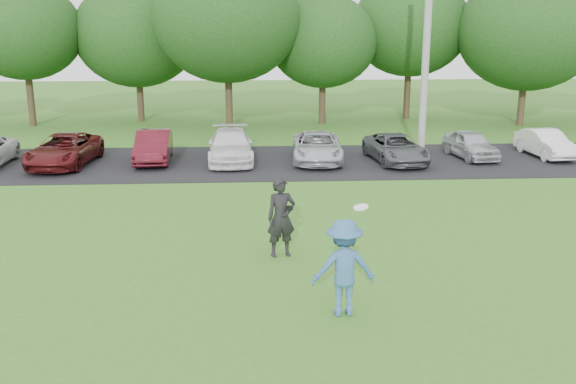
# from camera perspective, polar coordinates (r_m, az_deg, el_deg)

# --- Properties ---
(ground) EXTENTS (100.00, 100.00, 0.00)m
(ground) POSITION_cam_1_polar(r_m,az_deg,el_deg) (12.93, 0.92, -9.59)
(ground) COLOR #387020
(ground) RESTS_ON ground
(parking_lot) EXTENTS (32.00, 6.50, 0.03)m
(parking_lot) POSITION_cam_1_polar(r_m,az_deg,el_deg) (25.32, -1.25, 2.70)
(parking_lot) COLOR black
(parking_lot) RESTS_ON ground
(utility_pole) EXTENTS (0.28, 0.28, 10.17)m
(utility_pole) POSITION_cam_1_polar(r_m,az_deg,el_deg) (25.39, 12.28, 13.94)
(utility_pole) COLOR gray
(utility_pole) RESTS_ON ground
(frisbee_player) EXTENTS (1.25, 0.77, 2.19)m
(frisbee_player) POSITION_cam_1_polar(r_m,az_deg,el_deg) (12.05, 4.98, -6.71)
(frisbee_player) COLOR #356297
(frisbee_player) RESTS_ON ground
(camera_bystander) EXTENTS (0.78, 0.61, 1.89)m
(camera_bystander) POSITION_cam_1_polar(r_m,az_deg,el_deg) (14.96, -0.61, -2.27)
(camera_bystander) COLOR black
(camera_bystander) RESTS_ON ground
(parked_cars) EXTENTS (30.46, 4.71, 1.22)m
(parked_cars) POSITION_cam_1_polar(r_m,az_deg,el_deg) (25.19, -4.42, 3.96)
(parked_cars) COLOR #4A1019
(parked_cars) RESTS_ON parking_lot
(tree_row) EXTENTS (42.39, 9.85, 8.64)m
(tree_row) POSITION_cam_1_polar(r_m,az_deg,el_deg) (34.58, 0.66, 14.14)
(tree_row) COLOR #38281C
(tree_row) RESTS_ON ground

